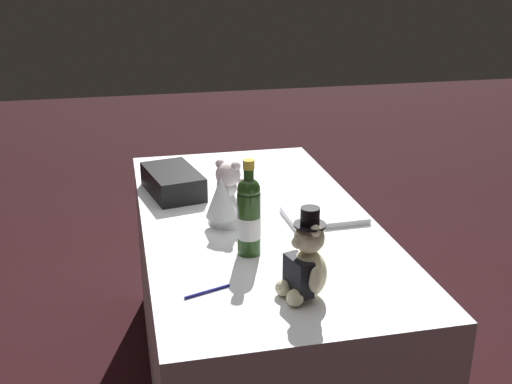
{
  "coord_description": "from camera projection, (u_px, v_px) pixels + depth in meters",
  "views": [
    {
      "loc": [
        2.13,
        -0.47,
        1.7
      ],
      "look_at": [
        0.0,
        0.0,
        0.88
      ],
      "focal_mm": 44.56,
      "sensor_mm": 36.0,
      "label": 1
    }
  ],
  "objects": [
    {
      "name": "teddy_bear_bride",
      "position": [
        227.0,
        197.0,
        2.27
      ],
      "size": [
        0.2,
        0.19,
        0.24
      ],
      "color": "white",
      "rests_on": "reception_table"
    },
    {
      "name": "champagne_bottle",
      "position": [
        249.0,
        215.0,
        2.04
      ],
      "size": [
        0.08,
        0.08,
        0.32
      ],
      "color": "#1F3D14",
      "rests_on": "reception_table"
    },
    {
      "name": "guestbook",
      "position": [
        324.0,
        215.0,
        2.36
      ],
      "size": [
        0.21,
        0.29,
        0.02
      ],
      "primitive_type": "cube",
      "rotation": [
        0.0,
        0.0,
        0.03
      ],
      "color": "white",
      "rests_on": "reception_table"
    },
    {
      "name": "reception_table",
      "position": [
        256.0,
        308.0,
        2.51
      ],
      "size": [
        1.67,
        0.84,
        0.78
      ],
      "primitive_type": "cube",
      "color": "white",
      "rests_on": "ground_plane"
    },
    {
      "name": "gift_case_black",
      "position": [
        173.0,
        182.0,
        2.59
      ],
      "size": [
        0.35,
        0.25,
        0.1
      ],
      "color": "black",
      "rests_on": "reception_table"
    },
    {
      "name": "signing_pen",
      "position": [
        209.0,
        291.0,
        1.84
      ],
      "size": [
        0.06,
        0.15,
        0.01
      ],
      "color": "navy",
      "rests_on": "reception_table"
    },
    {
      "name": "teddy_bear_groom",
      "position": [
        306.0,
        264.0,
        1.79
      ],
      "size": [
        0.15,
        0.15,
        0.27
      ],
      "color": "beige",
      "rests_on": "reception_table"
    }
  ]
}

